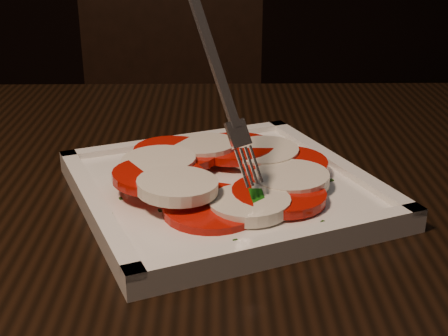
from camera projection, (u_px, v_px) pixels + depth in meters
table at (242, 286)px, 0.61m from camera, size 1.29×0.95×0.75m
chair at (169, 127)px, 1.43m from camera, size 0.49×0.49×0.93m
plate at (224, 191)px, 0.57m from camera, size 0.31×0.31×0.01m
caprese_salad at (224, 172)px, 0.56m from camera, size 0.20×0.22×0.03m
fork at (211, 77)px, 0.51m from camera, size 0.08×0.09×0.16m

